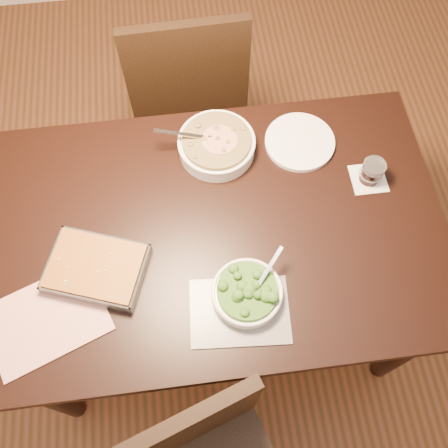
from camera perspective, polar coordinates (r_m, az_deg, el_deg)
The scene contains 11 objects.
ground at distance 2.22m, azimuth -0.54°, elevation -8.80°, with size 4.00×4.00×0.00m, color #3E2A11.
table at distance 1.61m, azimuth -0.73°, elevation -1.87°, with size 1.40×0.90×0.75m.
magazine_a at distance 1.50m, azimuth -19.57°, elevation -10.18°, with size 0.32×0.23×0.01m, color #B93B35.
magazine_b at distance 1.43m, azimuth 1.80°, elevation -9.94°, with size 0.28×0.20×0.00m, color #232229.
coaster at distance 1.67m, azimuth 16.17°, elevation 5.00°, with size 0.11×0.11×0.00m, color white.
stew_bowl at distance 1.64m, azimuth -0.86°, elevation 9.08°, with size 0.28×0.25×0.10m.
broccoli_bowl at distance 1.42m, azimuth 2.64°, elevation -7.86°, with size 0.20×0.20×0.08m.
baking_dish at distance 1.49m, azimuth -14.38°, elevation -4.92°, with size 0.33×0.28×0.05m.
wine_tumbler at distance 1.64m, azimuth 16.55°, elevation 5.78°, with size 0.07×0.07×0.08m.
dinner_plate at distance 1.69m, azimuth 8.64°, elevation 9.26°, with size 0.23×0.23×0.02m, color white.
chair_far at distance 2.13m, azimuth -4.24°, elevation 15.47°, with size 0.47×0.47×0.96m.
Camera 1 is at (-0.06, -0.66, 2.12)m, focal length 40.00 mm.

